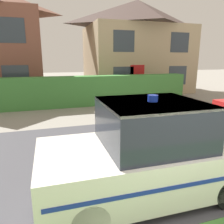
# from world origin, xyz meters

# --- Properties ---
(road_strip) EXTENTS (28.00, 5.65, 0.01)m
(road_strip) POSITION_xyz_m (0.00, 3.95, 0.01)
(road_strip) COLOR #424247
(road_strip) RESTS_ON ground
(garden_hedge) EXTENTS (12.66, 0.84, 1.60)m
(garden_hedge) POSITION_xyz_m (-0.31, 10.42, 0.80)
(garden_hedge) COLOR #3D7F38
(garden_hedge) RESTS_ON ground
(police_car) EXTENTS (3.89, 1.91, 1.89)m
(police_car) POSITION_xyz_m (-0.28, 2.17, 0.80)
(police_car) COLOR black
(police_car) RESTS_ON road_strip
(house_right) EXTENTS (7.72, 5.49, 6.67)m
(house_right) POSITION_xyz_m (5.02, 14.78, 3.40)
(house_right) COLOR tan
(house_right) RESTS_ON ground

